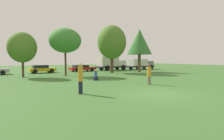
# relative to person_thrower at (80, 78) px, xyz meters

# --- Properties ---
(ground_plane) EXTENTS (120.00, 120.00, 0.00)m
(ground_plane) POSITION_rel_person_thrower_xyz_m (3.95, -2.53, -0.98)
(ground_plane) COLOR #3D6B2D
(person_thrower) EXTENTS (0.29, 0.29, 1.90)m
(person_thrower) POSITION_rel_person_thrower_xyz_m (0.00, 0.00, 0.00)
(person_thrower) COLOR #191E33
(person_thrower) RESTS_ON ground
(person_catcher) EXTENTS (0.34, 0.34, 1.70)m
(person_catcher) POSITION_rel_person_thrower_xyz_m (6.40, 0.86, -0.12)
(person_catcher) COLOR #726651
(person_catcher) RESTS_ON ground
(frisbee) EXTENTS (0.24, 0.23, 0.11)m
(frisbee) POSITION_rel_person_thrower_xyz_m (4.77, 0.54, 1.04)
(frisbee) COLOR #19B2D8
(bystander_sitting) EXTENTS (0.39, 0.33, 0.99)m
(bystander_sitting) POSITION_rel_person_thrower_xyz_m (3.98, 5.87, -0.56)
(bystander_sitting) COLOR #191E33
(bystander_sitting) RESTS_ON ground
(tree_1) EXTENTS (3.19, 3.19, 5.21)m
(tree_1) POSITION_rel_person_thrower_xyz_m (-1.87, 12.89, 2.47)
(tree_1) COLOR #473323
(tree_1) RESTS_ON ground
(tree_2) EXTENTS (3.98, 3.98, 5.98)m
(tree_2) POSITION_rel_person_thrower_xyz_m (2.94, 12.29, 3.45)
(tree_2) COLOR #473323
(tree_2) RESTS_ON ground
(tree_3) EXTENTS (4.38, 4.38, 7.24)m
(tree_3) POSITION_rel_person_thrower_xyz_m (10.48, 13.34, 3.69)
(tree_3) COLOR #473323
(tree_3) RESTS_ON ground
(tree_4) EXTENTS (4.12, 4.12, 7.03)m
(tree_4) POSITION_rel_person_thrower_xyz_m (15.56, 12.90, 3.96)
(tree_4) COLOR brown
(tree_4) RESTS_ON ground
(parked_car_yellow) EXTENTS (3.98, 2.04, 1.21)m
(parked_car_yellow) POSITION_rel_person_thrower_xyz_m (1.31, 19.00, -0.34)
(parked_car_yellow) COLOR gold
(parked_car_yellow) RESTS_ON ground
(parked_car_red) EXTENTS (4.55, 2.13, 1.11)m
(parked_car_red) POSITION_rel_person_thrower_xyz_m (7.94, 19.05, -0.37)
(parked_car_red) COLOR red
(parked_car_red) RESTS_ON ground
(delivery_truck_white) EXTENTS (6.08, 2.58, 2.59)m
(delivery_truck_white) POSITION_rel_person_thrower_xyz_m (13.91, 19.28, 0.43)
(delivery_truck_white) COLOR #2D2D33
(delivery_truck_white) RESTS_ON ground
(delivery_truck_grey) EXTENTS (6.17, 2.67, 2.14)m
(delivery_truck_grey) POSITION_rel_person_thrower_xyz_m (20.57, 18.54, 0.23)
(delivery_truck_grey) COLOR #2D2D33
(delivery_truck_grey) RESTS_ON ground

